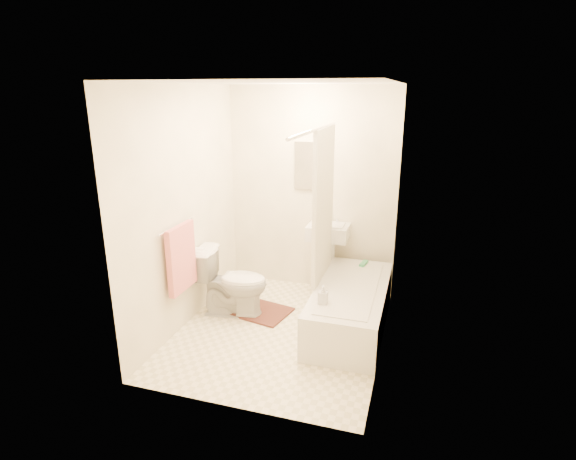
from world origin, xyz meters
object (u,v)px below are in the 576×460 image
(toilet, at_px, (233,282))
(bath_mat, at_px, (259,311))
(bathtub, at_px, (351,307))
(soap_bottle, at_px, (323,295))
(sink, at_px, (328,256))

(toilet, bearing_deg, bath_mat, -76.08)
(bathtub, relative_size, bath_mat, 2.46)
(toilet, bearing_deg, soap_bottle, -116.81)
(sink, height_order, bath_mat, sink)
(toilet, height_order, sink, sink)
(bathtub, height_order, bath_mat, bathtub)
(bathtub, bearing_deg, bath_mat, 178.82)
(bathtub, distance_m, bath_mat, 1.03)
(sink, xyz_separation_m, bath_mat, (-0.60, -0.74, -0.45))
(sink, height_order, soap_bottle, sink)
(sink, height_order, bathtub, sink)
(toilet, xyz_separation_m, bathtub, (1.26, 0.08, -0.14))
(toilet, distance_m, bathtub, 1.27)
(sink, relative_size, bathtub, 0.59)
(bath_mat, bearing_deg, soap_bottle, -30.31)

